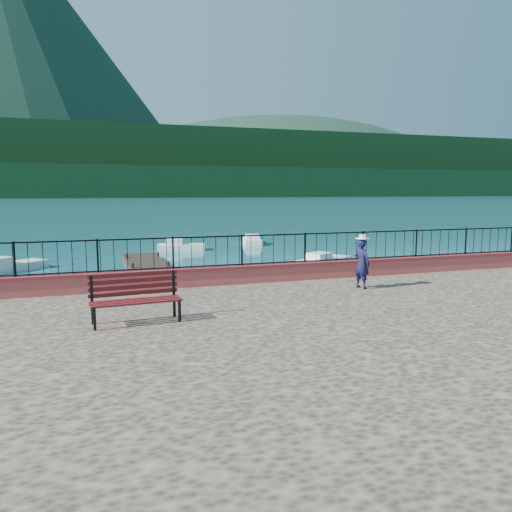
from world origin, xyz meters
TOP-DOWN VIEW (x-y plane):
  - ground at (0.00, 0.00)m, footprint 2000.00×2000.00m
  - promenade at (0.00, -6.00)m, footprint 30.00×20.00m
  - parapet at (0.00, 3.70)m, footprint 28.00×0.46m
  - railing at (0.00, 3.70)m, footprint 27.00×0.05m
  - dock at (-2.00, 12.00)m, footprint 2.00×16.00m
  - far_forest at (0.00, 300.00)m, footprint 900.00×60.00m
  - foothills at (0.00, 360.00)m, footprint 900.00×120.00m
  - companion_hill at (220.00, 560.00)m, footprint 448.00×384.00m
  - park_bench at (-3.98, -0.16)m, footprint 2.04×0.79m
  - person at (2.91, 1.74)m, footprint 0.52×0.64m
  - hat at (2.91, 1.74)m, footprint 0.44×0.44m
  - boat_0 at (-3.04, 9.81)m, footprint 4.15×1.76m
  - boat_1 at (5.23, 10.02)m, footprint 3.50×1.46m
  - boat_2 at (7.48, 13.40)m, footprint 3.75×2.90m
  - boat_3 at (-8.97, 16.87)m, footprint 3.88×3.62m
  - boat_4 at (1.22, 23.15)m, footprint 3.43×1.92m
  - boat_5 at (7.26, 25.68)m, footprint 2.11×4.00m

SIDE VIEW (x-z plane):
  - ground at x=0.00m, z-range 0.00..0.00m
  - companion_hill at x=220.00m, z-range -90.00..90.00m
  - dock at x=-2.00m, z-range 0.00..0.30m
  - boat_0 at x=-3.04m, z-range 0.00..0.80m
  - boat_1 at x=5.23m, z-range 0.00..0.80m
  - boat_2 at x=7.48m, z-range 0.00..0.80m
  - boat_3 at x=-8.97m, z-range 0.00..0.80m
  - boat_4 at x=1.22m, z-range 0.00..0.80m
  - boat_5 at x=7.26m, z-range 0.00..0.80m
  - promenade at x=0.00m, z-range 0.00..1.20m
  - parapet at x=0.00m, z-range 1.20..1.78m
  - park_bench at x=-3.98m, z-range 0.97..2.08m
  - person at x=2.91m, z-range 1.20..2.72m
  - railing at x=0.00m, z-range 1.78..2.73m
  - hat at x=2.91m, z-range 2.72..2.84m
  - far_forest at x=0.00m, z-range 0.00..18.00m
  - foothills at x=0.00m, z-range 0.00..44.00m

